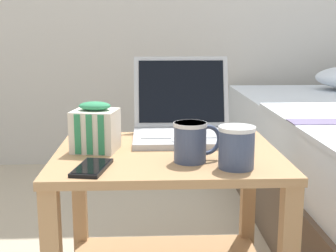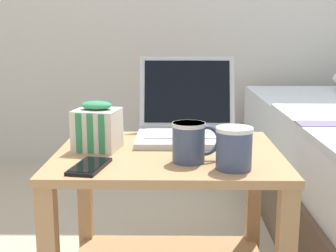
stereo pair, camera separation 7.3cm
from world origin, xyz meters
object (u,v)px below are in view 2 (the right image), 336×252
object	(u,v)px
laptop	(188,122)
mug_front_right	(234,146)
snack_bag	(97,128)
cell_phone	(90,166)
mug_front_left	(190,140)

from	to	relation	value
laptop	mug_front_right	world-z (taller)	laptop
snack_bag	cell_phone	size ratio (longest dim) A/B	0.89
laptop	snack_bag	bearing A→B (deg)	-148.61
snack_bag	mug_front_left	bearing A→B (deg)	-25.77
cell_phone	snack_bag	bearing A→B (deg)	92.96
mug_front_left	mug_front_right	xyz separation A→B (m)	(0.10, -0.06, 0.00)
mug_front_right	mug_front_left	bearing A→B (deg)	150.85
laptop	snack_bag	size ratio (longest dim) A/B	2.26
laptop	snack_bag	distance (m)	0.30
mug_front_left	cell_phone	bearing A→B (deg)	-166.58
mug_front_left	snack_bag	size ratio (longest dim) A/B	0.92
mug_front_left	mug_front_right	bearing A→B (deg)	-29.15
cell_phone	mug_front_left	bearing A→B (deg)	13.42
mug_front_left	laptop	bearing A→B (deg)	89.66
mug_front_left	cell_phone	size ratio (longest dim) A/B	0.82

